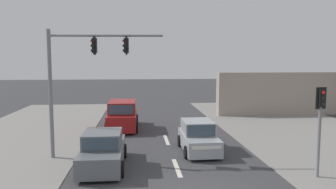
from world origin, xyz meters
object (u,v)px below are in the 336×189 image
object	(u,v)px
sedan_crossing_left	(103,151)
suv_oncoming_near	(122,116)
hatchback_oncoming_mid	(198,137)
traffic_signal_mast	(78,70)
pedestal_signal_right_kerb	(320,117)

from	to	relation	value
sedan_crossing_left	suv_oncoming_near	bearing A→B (deg)	86.42
hatchback_oncoming_mid	suv_oncoming_near	xyz separation A→B (m)	(-4.05, 5.87, 0.18)
traffic_signal_mast	hatchback_oncoming_mid	size ratio (longest dim) A/B	1.64
hatchback_oncoming_mid	traffic_signal_mast	bearing A→B (deg)	-174.01
pedestal_signal_right_kerb	sedan_crossing_left	xyz separation A→B (m)	(-8.50, 2.09, -1.71)
pedestal_signal_right_kerb	hatchback_oncoming_mid	world-z (taller)	pedestal_signal_right_kerb
hatchback_oncoming_mid	sedan_crossing_left	size ratio (longest dim) A/B	0.86
traffic_signal_mast	sedan_crossing_left	distance (m)	3.93
pedestal_signal_right_kerb	suv_oncoming_near	world-z (taller)	pedestal_signal_right_kerb
pedestal_signal_right_kerb	sedan_crossing_left	distance (m)	8.92
traffic_signal_mast	suv_oncoming_near	bearing A→B (deg)	75.20
pedestal_signal_right_kerb	hatchback_oncoming_mid	distance (m)	6.00
sedan_crossing_left	suv_oncoming_near	xyz separation A→B (m)	(0.50, 7.93, 0.18)
sedan_crossing_left	suv_oncoming_near	distance (m)	7.95
traffic_signal_mast	sedan_crossing_left	xyz separation A→B (m)	(1.21, -1.46, -3.44)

